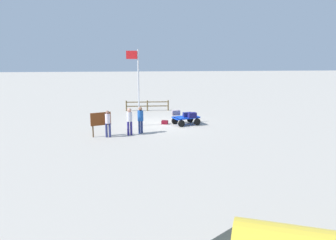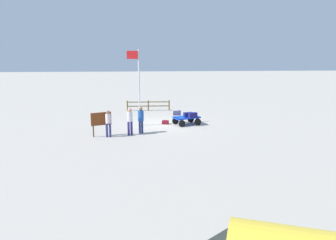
{
  "view_description": "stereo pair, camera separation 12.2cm",
  "coord_description": "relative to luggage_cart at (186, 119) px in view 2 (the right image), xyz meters",
  "views": [
    {
      "loc": [
        1.54,
        23.2,
        5.21
      ],
      "look_at": [
        0.11,
        6.0,
        1.55
      ],
      "focal_mm": 35.3,
      "sensor_mm": 36.0,
      "label": 1
    },
    {
      "loc": [
        1.42,
        23.21,
        5.21
      ],
      "look_at": [
        0.11,
        6.0,
        1.55
      ],
      "focal_mm": 35.3,
      "sensor_mm": 36.0,
      "label": 2
    }
  ],
  "objects": [
    {
      "name": "ground_plane",
      "position": [
        1.62,
        -0.41,
        -0.42
      ],
      "size": [
        120.0,
        120.0,
        0.0
      ],
      "primitive_type": "plane",
      "color": "#AEA69A"
    },
    {
      "name": "luggage_cart",
      "position": [
        0.0,
        0.0,
        0.0
      ],
      "size": [
        2.04,
        1.68,
        0.58
      ],
      "color": "blue",
      "rests_on": "ground"
    },
    {
      "name": "suitcase_tan",
      "position": [
        -0.1,
        0.11,
        0.33
      ],
      "size": [
        0.69,
        0.44,
        0.33
      ],
      "color": "navy",
      "rests_on": "luggage_cart"
    },
    {
      "name": "suitcase_grey",
      "position": [
        -0.4,
        0.39,
        0.34
      ],
      "size": [
        0.64,
        0.47,
        0.36
      ],
      "color": "navy",
      "rests_on": "luggage_cart"
    },
    {
      "name": "suitcase_olive",
      "position": [
        0.63,
        -0.64,
        0.34
      ],
      "size": [
        0.6,
        0.38,
        0.35
      ],
      "color": "gray",
      "rests_on": "luggage_cart"
    },
    {
      "name": "suitcase_dark",
      "position": [
        1.47,
        -0.3,
        -0.29
      ],
      "size": [
        0.51,
        0.43,
        0.26
      ],
      "color": "maroon",
      "rests_on": "ground"
    },
    {
      "name": "worker_lead",
      "position": [
        3.21,
        2.26,
        0.6
      ],
      "size": [
        0.52,
        0.52,
        1.71
      ],
      "color": "navy",
      "rests_on": "ground"
    },
    {
      "name": "worker_trailing",
      "position": [
        5.18,
        3.06,
        0.53
      ],
      "size": [
        0.34,
        0.33,
        1.66
      ],
      "color": "navy",
      "rests_on": "ground"
    },
    {
      "name": "worker_supervisor",
      "position": [
        3.88,
        2.64,
        0.59
      ],
      "size": [
        0.45,
        0.45,
        1.71
      ],
      "color": "navy",
      "rests_on": "ground"
    },
    {
      "name": "flagpole",
      "position": [
        3.38,
        0.06,
        2.65
      ],
      "size": [
        0.85,
        0.13,
        5.27
      ],
      "color": "silver",
      "rests_on": "ground"
    },
    {
      "name": "signboard",
      "position": [
        5.63,
        2.78,
        0.58
      ],
      "size": [
        1.19,
        0.54,
        1.49
      ],
      "color": "#4C3319",
      "rests_on": "ground"
    },
    {
      "name": "wooden_fence",
      "position": [
        2.6,
        -5.78,
        0.11
      ],
      "size": [
        3.78,
        0.17,
        0.91
      ],
      "color": "brown",
      "rests_on": "ground"
    }
  ]
}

